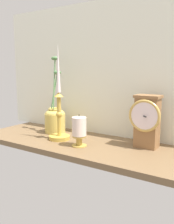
{
  "coord_description": "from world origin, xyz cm",
  "views": [
    {
      "loc": [
        63.94,
        -89.37,
        32.04
      ],
      "look_at": [
        5.07,
        0.0,
        14.0
      ],
      "focal_mm": 39.81,
      "sensor_mm": 36.0,
      "label": 1
    }
  ],
  "objects_px": {
    "mantel_clock": "(147,120)",
    "brass_vase_jar": "(55,118)",
    "candlestick_tall_left": "(59,113)",
    "pillar_candle_front": "(79,130)"
  },
  "relations": [
    {
      "from": "mantel_clock",
      "to": "brass_vase_jar",
      "type": "height_order",
      "value": "brass_vase_jar"
    },
    {
      "from": "mantel_clock",
      "to": "candlestick_tall_left",
      "type": "xyz_separation_m",
      "value": [
        -0.38,
        -0.1,
        0.01
      ]
    },
    {
      "from": "brass_vase_jar",
      "to": "pillar_candle_front",
      "type": "height_order",
      "value": "brass_vase_jar"
    },
    {
      "from": "mantel_clock",
      "to": "pillar_candle_front",
      "type": "relative_size",
      "value": 1.6
    },
    {
      "from": "candlestick_tall_left",
      "to": "pillar_candle_front",
      "type": "distance_m",
      "value": 0.15
    },
    {
      "from": "brass_vase_jar",
      "to": "pillar_candle_front",
      "type": "xyz_separation_m",
      "value": [
        0.24,
        -0.12,
        -0.01
      ]
    },
    {
      "from": "mantel_clock",
      "to": "brass_vase_jar",
      "type": "xyz_separation_m",
      "value": [
        -0.48,
        -0.01,
        -0.04
      ]
    },
    {
      "from": "candlestick_tall_left",
      "to": "pillar_candle_front",
      "type": "relative_size",
      "value": 3.2
    },
    {
      "from": "mantel_clock",
      "to": "pillar_candle_front",
      "type": "height_order",
      "value": "mantel_clock"
    },
    {
      "from": "brass_vase_jar",
      "to": "pillar_candle_front",
      "type": "relative_size",
      "value": 2.84
    }
  ]
}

